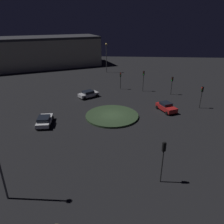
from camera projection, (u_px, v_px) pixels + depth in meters
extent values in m
plane|color=black|center=(112.00, 116.00, 34.74)|extent=(117.00, 117.00, 0.00)
cylinder|color=#2D4228|center=(112.00, 116.00, 34.68)|extent=(8.52, 8.52, 0.31)
cube|color=white|center=(45.00, 121.00, 31.90)|extent=(2.50, 4.34, 0.58)
cube|color=black|center=(44.00, 119.00, 31.29)|extent=(1.94, 2.24, 0.53)
cylinder|color=black|center=(41.00, 119.00, 33.27)|extent=(0.32, 0.67, 0.64)
cylinder|color=black|center=(53.00, 118.00, 33.44)|extent=(0.32, 0.67, 0.64)
cylinder|color=black|center=(36.00, 127.00, 30.59)|extent=(0.32, 0.67, 0.64)
cylinder|color=black|center=(50.00, 127.00, 30.75)|extent=(0.32, 0.67, 0.64)
cube|color=red|center=(166.00, 107.00, 36.52)|extent=(3.35, 4.33, 0.70)
cube|color=black|center=(166.00, 104.00, 36.50)|extent=(2.20, 2.29, 0.47)
cylinder|color=black|center=(176.00, 112.00, 35.77)|extent=(0.47, 0.64, 0.61)
cylinder|color=black|center=(167.00, 113.00, 35.14)|extent=(0.47, 0.64, 0.61)
cylinder|color=black|center=(166.00, 106.00, 38.17)|extent=(0.47, 0.64, 0.61)
cylinder|color=black|center=(157.00, 107.00, 37.55)|extent=(0.47, 0.64, 0.61)
cube|color=silver|center=(88.00, 94.00, 42.80)|extent=(4.10, 3.88, 0.62)
cube|color=black|center=(88.00, 92.00, 42.56)|extent=(2.53, 2.48, 0.47)
cylinder|color=black|center=(92.00, 93.00, 44.34)|extent=(0.61, 0.57, 0.62)
cylinder|color=black|center=(97.00, 96.00, 43.06)|extent=(0.61, 0.57, 0.62)
cylinder|color=black|center=(80.00, 96.00, 42.80)|extent=(0.61, 0.57, 0.62)
cylinder|color=black|center=(85.00, 99.00, 41.52)|extent=(0.61, 0.57, 0.62)
cylinder|color=#2D2D2D|center=(120.00, 83.00, 47.50)|extent=(0.12, 0.12, 2.88)
cube|color=black|center=(121.00, 74.00, 46.74)|extent=(0.31, 0.24, 0.90)
sphere|color=red|center=(120.00, 73.00, 46.50)|extent=(0.20, 0.20, 0.20)
sphere|color=#4C380F|center=(120.00, 75.00, 46.61)|extent=(0.20, 0.20, 0.20)
sphere|color=#0F3819|center=(120.00, 76.00, 46.71)|extent=(0.20, 0.20, 0.20)
cylinder|color=#2D2D2D|center=(201.00, 100.00, 37.39)|extent=(0.12, 0.12, 3.02)
cube|color=black|center=(203.00, 89.00, 36.60)|extent=(0.30, 0.35, 0.90)
sphere|color=red|center=(202.00, 88.00, 36.47)|extent=(0.20, 0.20, 0.20)
sphere|color=#4C380F|center=(202.00, 89.00, 36.57)|extent=(0.20, 0.20, 0.20)
sphere|color=#0F3819|center=(202.00, 91.00, 36.68)|extent=(0.20, 0.20, 0.20)
cylinder|color=#2D2D2D|center=(171.00, 88.00, 44.10)|extent=(0.12, 0.12, 2.85)
cube|color=black|center=(172.00, 79.00, 43.34)|extent=(0.37, 0.37, 0.90)
sphere|color=#3F0C0C|center=(172.00, 78.00, 43.15)|extent=(0.20, 0.20, 0.20)
sphere|color=#4C380F|center=(172.00, 79.00, 43.26)|extent=(0.20, 0.20, 0.20)
sphere|color=#1EE53F|center=(172.00, 80.00, 43.37)|extent=(0.20, 0.20, 0.20)
cylinder|color=#2D2D2D|center=(162.00, 167.00, 20.21)|extent=(0.12, 0.12, 3.55)
cube|color=black|center=(164.00, 147.00, 19.31)|extent=(0.36, 0.31, 0.90)
sphere|color=#3F0C0C|center=(164.00, 143.00, 19.33)|extent=(0.20, 0.20, 0.20)
sphere|color=#4C380F|center=(163.00, 146.00, 19.44)|extent=(0.20, 0.20, 0.20)
sphere|color=#1EE53F|center=(163.00, 149.00, 19.55)|extent=(0.20, 0.20, 0.20)
cylinder|color=#2D2D2D|center=(143.00, 83.00, 46.03)|extent=(0.12, 0.12, 3.53)
cube|color=black|center=(144.00, 73.00, 45.14)|extent=(0.36, 0.32, 0.90)
sphere|color=#3F0C0C|center=(144.00, 72.00, 44.92)|extent=(0.20, 0.20, 0.20)
sphere|color=#4C380F|center=(143.00, 73.00, 45.03)|extent=(0.20, 0.20, 0.20)
sphere|color=#1EE53F|center=(143.00, 74.00, 45.13)|extent=(0.20, 0.20, 0.20)
cylinder|color=#4C4C51|center=(106.00, 59.00, 61.28)|extent=(0.18, 0.18, 7.75)
sphere|color=#F9D166|center=(106.00, 44.00, 59.65)|extent=(0.59, 0.59, 0.59)
cube|color=#ADA893|center=(37.00, 53.00, 67.94)|extent=(40.12, 28.97, 8.58)
cube|color=#333338|center=(35.00, 38.00, 66.07)|extent=(40.12, 28.97, 0.70)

